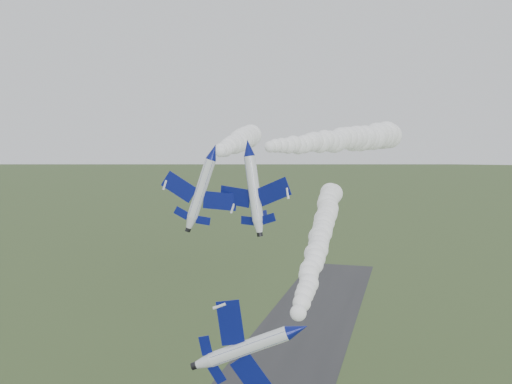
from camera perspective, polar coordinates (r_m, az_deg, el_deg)
jet_lead at (r=57.64m, az=4.19°, el=-13.58°), size 4.35×12.58×9.67m
smoke_trail_jet_lead at (r=97.16m, az=6.55°, el=-3.85°), size 16.55×76.06×4.56m
jet_pair_left at (r=84.99m, az=-4.30°, el=4.04°), size 11.21×13.91×4.53m
smoke_trail_jet_pair_left at (r=114.26m, az=-1.85°, el=5.02°), size 14.41×52.14×5.19m
jet_pair_right at (r=83.18m, az=-0.81°, el=4.47°), size 11.98×14.12×3.80m
smoke_trail_jet_pair_right at (r=110.94m, az=8.42°, el=5.15°), size 20.82×56.03×5.79m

